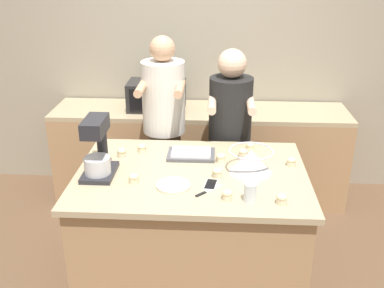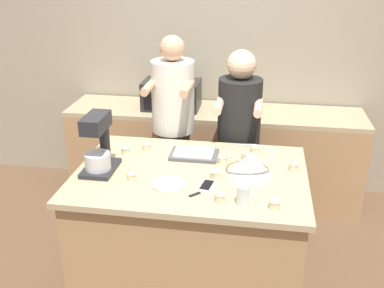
# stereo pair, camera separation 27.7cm
# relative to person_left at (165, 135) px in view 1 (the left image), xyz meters

# --- Properties ---
(ground_plane) EXTENTS (16.00, 16.00, 0.00)m
(ground_plane) POSITION_rel_person_left_xyz_m (0.27, -0.76, -0.90)
(ground_plane) COLOR brown
(back_wall) EXTENTS (10.00, 0.06, 2.70)m
(back_wall) POSITION_rel_person_left_xyz_m (0.27, 0.97, 0.45)
(back_wall) COLOR gray
(back_wall) RESTS_ON ground_plane
(island_counter) EXTENTS (1.53, 1.07, 0.95)m
(island_counter) POSITION_rel_person_left_xyz_m (0.27, -0.76, -0.42)
(island_counter) COLOR #A87F56
(island_counter) RESTS_ON ground_plane
(back_counter) EXTENTS (2.80, 0.60, 0.91)m
(back_counter) POSITION_rel_person_left_xyz_m (0.27, 0.62, -0.44)
(back_counter) COLOR #A87F56
(back_counter) RESTS_ON ground_plane
(person_left) EXTENTS (0.36, 0.51, 1.71)m
(person_left) POSITION_rel_person_left_xyz_m (0.00, 0.00, 0.00)
(person_left) COLOR brown
(person_left) RESTS_ON ground_plane
(person_right) EXTENTS (0.36, 0.51, 1.62)m
(person_right) POSITION_rel_person_left_xyz_m (0.54, -0.00, -0.05)
(person_right) COLOR #33384C
(person_right) RESTS_ON ground_plane
(stand_mixer) EXTENTS (0.20, 0.30, 0.40)m
(stand_mixer) POSITION_rel_person_left_xyz_m (-0.33, -0.83, 0.22)
(stand_mixer) COLOR #232328
(stand_mixer) RESTS_ON island_counter
(mixing_bowl) EXTENTS (0.29, 0.29, 0.16)m
(mixing_bowl) POSITION_rel_person_left_xyz_m (0.66, -0.73, 0.13)
(mixing_bowl) COLOR #BCBCC1
(mixing_bowl) RESTS_ON island_counter
(baking_tray) EXTENTS (0.34, 0.22, 0.04)m
(baking_tray) POSITION_rel_person_left_xyz_m (0.25, -0.51, 0.06)
(baking_tray) COLOR #4C4C51
(baking_tray) RESTS_ON island_counter
(microwave_oven) EXTENTS (0.53, 0.34, 0.27)m
(microwave_oven) POSITION_rel_person_left_xyz_m (-0.14, 0.62, 0.15)
(microwave_oven) COLOR black
(microwave_oven) RESTS_ON back_counter
(cell_phone) EXTENTS (0.09, 0.15, 0.01)m
(cell_phone) POSITION_rel_person_left_xyz_m (0.40, -0.94, 0.05)
(cell_phone) COLOR silver
(cell_phone) RESTS_ON island_counter
(drinking_glass) EXTENTS (0.08, 0.08, 0.12)m
(drinking_glass) POSITION_rel_person_left_xyz_m (0.63, -1.12, 0.10)
(drinking_glass) COLOR silver
(drinking_glass) RESTS_ON island_counter
(small_plate) EXTENTS (0.21, 0.21, 0.02)m
(small_plate) POSITION_rel_person_left_xyz_m (0.17, -0.97, 0.06)
(small_plate) COLOR beige
(small_plate) RESTS_ON island_counter
(knife) EXTENTS (0.17, 0.17, 0.01)m
(knife) POSITION_rel_person_left_xyz_m (0.38, -1.02, 0.05)
(knife) COLOR #BCBCC1
(knife) RESTS_ON island_counter
(cupcake_0) EXTENTS (0.07, 0.07, 0.06)m
(cupcake_0) POSITION_rel_person_left_xyz_m (-0.09, -0.93, 0.08)
(cupcake_0) COLOR beige
(cupcake_0) RESTS_ON island_counter
(cupcake_1) EXTENTS (0.07, 0.07, 0.06)m
(cupcake_1) POSITION_rel_person_left_xyz_m (-0.11, -0.45, 0.08)
(cupcake_1) COLOR beige
(cupcake_1) RESTS_ON island_counter
(cupcake_2) EXTENTS (0.07, 0.07, 0.06)m
(cupcake_2) POSITION_rel_person_left_xyz_m (0.94, -0.62, 0.08)
(cupcake_2) COLOR beige
(cupcake_2) RESTS_ON island_counter
(cupcake_3) EXTENTS (0.07, 0.07, 0.06)m
(cupcake_3) POSITION_rel_person_left_xyz_m (0.62, -0.50, 0.08)
(cupcake_3) COLOR beige
(cupcake_3) RESTS_ON island_counter
(cupcake_4) EXTENTS (0.07, 0.07, 0.06)m
(cupcake_4) POSITION_rel_person_left_xyz_m (0.50, -1.11, 0.08)
(cupcake_4) COLOR beige
(cupcake_4) RESTS_ON island_counter
(cupcake_5) EXTENTS (0.07, 0.07, 0.06)m
(cupcake_5) POSITION_rel_person_left_xyz_m (-0.42, -0.58, 0.08)
(cupcake_5) COLOR beige
(cupcake_5) RESTS_ON island_counter
(cupcake_6) EXTENTS (0.07, 0.07, 0.06)m
(cupcake_6) POSITION_rel_person_left_xyz_m (0.81, -1.14, 0.08)
(cupcake_6) COLOR beige
(cupcake_6) RESTS_ON island_counter
(cupcake_7) EXTENTS (0.07, 0.07, 0.06)m
(cupcake_7) POSITION_rel_person_left_xyz_m (0.68, -0.38, 0.08)
(cupcake_7) COLOR beige
(cupcake_7) RESTS_ON island_counter
(cupcake_8) EXTENTS (0.07, 0.07, 0.06)m
(cupcake_8) POSITION_rel_person_left_xyz_m (0.44, -0.82, 0.08)
(cupcake_8) COLOR beige
(cupcake_8) RESTS_ON island_counter
(cupcake_9) EXTENTS (0.07, 0.07, 0.06)m
(cupcake_9) POSITION_rel_person_left_xyz_m (-0.24, -0.54, 0.08)
(cupcake_9) COLOR beige
(cupcake_9) RESTS_ON island_counter
(cupcake_10) EXTENTS (0.07, 0.07, 0.06)m
(cupcake_10) POSITION_rel_person_left_xyz_m (0.46, -0.59, 0.08)
(cupcake_10) COLOR beige
(cupcake_10) RESTS_ON island_counter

